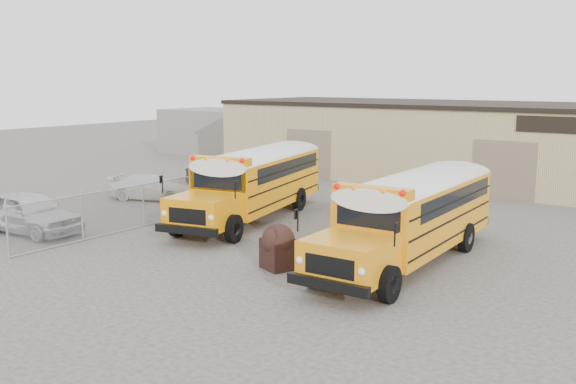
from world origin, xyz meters
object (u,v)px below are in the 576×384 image
Objects in this scene: school_bus_left at (307,161)px; car_silver at (29,212)px; car_white at (152,187)px; school_bus_right at (472,185)px; tarp_bundle at (278,246)px; car_dark at (222,177)px.

school_bus_left reaches higher than car_silver.
car_silver is 7.98m from car_white.
school_bus_right is 15.77m from car_white.
school_bus_left is at bearing 167.28° from school_bus_right.
school_bus_left reaches higher than school_bus_right.
school_bus_left is 1.05× the size of school_bus_right.
school_bus_left is at bearing 120.76° from tarp_bundle.
tarp_bundle is at bearing -119.53° from car_dark.
school_bus_right is at bearing -100.18° from car_white.
school_bus_right is 2.39× the size of car_white.
school_bus_right is 14.09m from car_dark.
car_dark is at bearing -154.23° from school_bus_left.
tarp_bundle is 0.30× the size of car_silver.
car_dark is (-11.30, 9.78, 0.02)m from tarp_bundle.
car_silver is (-13.73, -11.59, -0.90)m from school_bus_right.
school_bus_right is (9.80, -2.21, -0.05)m from school_bus_left.
car_white is at bearing 154.92° from tarp_bundle.
car_white is (-5.47, -5.98, -1.16)m from school_bus_left.
car_silver is 1.04× the size of car_dark.
tarp_bundle reaches higher than car_white.
car_silver is 1.13× the size of car_white.
tarp_bundle is 13.82m from car_white.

